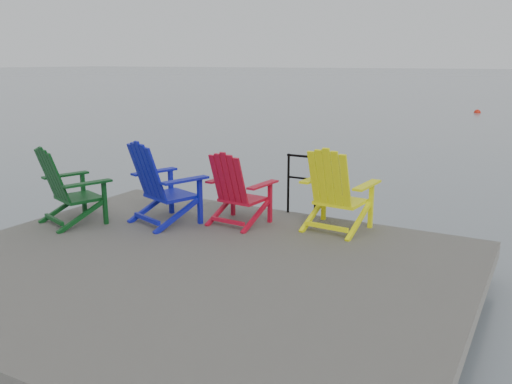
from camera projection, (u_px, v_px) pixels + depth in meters
The scene contains 8 objects.
ground at pixel (193, 304), 6.26m from camera, with size 400.00×400.00×0.00m, color slate.
dock at pixel (193, 276), 6.18m from camera, with size 6.00×5.00×1.40m.
handrail at pixel (302, 179), 7.98m from camera, with size 0.48×0.04×0.90m.
chair_green at pixel (68, 186), 7.51m from camera, with size 1.04×0.99×1.09m.
chair_blue at pixel (162, 183), 7.52m from camera, with size 1.11×1.06×1.16m.
chair_red at pixel (237, 188), 7.49m from camera, with size 0.87×0.81×1.03m.
chair_yellow at pixel (336, 189), 7.21m from camera, with size 0.95×0.88×1.13m.
buoy_b at pixel (477, 113), 29.19m from camera, with size 0.36×0.36×0.36m, color red.
Camera 1 is at (3.43, -4.71, 2.74)m, focal length 38.00 mm.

